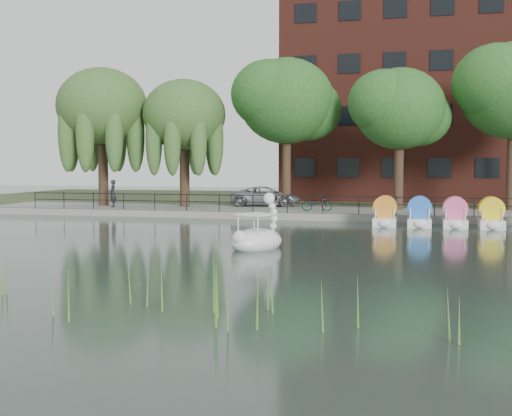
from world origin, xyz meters
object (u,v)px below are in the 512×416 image
at_px(bicycle, 317,202).
at_px(swan_boat, 257,236).
at_px(pedestrian, 113,192).
at_px(minivan, 266,195).

relative_size(bicycle, swan_boat, 0.61).
distance_m(pedestrian, swan_boat, 18.98).
bearing_deg(minivan, pedestrian, 102.78).
distance_m(bicycle, swan_boat, 13.87).
bearing_deg(pedestrian, bicycle, 51.15).
relative_size(bicycle, pedestrian, 0.87).
relative_size(pedestrian, swan_boat, 0.70).
xyz_separation_m(pedestrian, swan_boat, (12.85, -13.94, -0.94)).
relative_size(minivan, pedestrian, 2.66).
bearing_deg(bicycle, pedestrian, 85.83).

